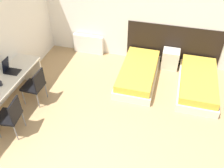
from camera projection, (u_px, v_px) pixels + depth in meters
name	position (u px, v px, depth m)	size (l,w,h in m)	color
wall_back	(133.00, 11.00, 6.35)	(5.78, 0.05, 2.70)	white
headboard_panel	(173.00, 45.00, 6.60)	(2.45, 0.03, 1.11)	black
bed_near_window	(138.00, 73.00, 6.26)	(0.90, 1.87, 0.38)	beige
bed_near_door	(198.00, 83.00, 5.96)	(0.90, 1.87, 0.38)	beige
nightstand	(170.00, 59.00, 6.62)	(0.43, 0.37, 0.52)	beige
radiator	(89.00, 44.00, 7.19)	(0.87, 0.12, 0.55)	silver
desk	(2.00, 91.00, 5.09)	(0.59, 2.26, 0.76)	beige
chair_near_laptop	(35.00, 85.00, 5.43)	(0.44, 0.44, 0.85)	black
chair_near_notebook	(11.00, 115.00, 4.72)	(0.47, 0.47, 0.85)	black
laptop	(10.00, 69.00, 5.29)	(0.32, 0.23, 0.32)	black
mug	(0.00, 83.00, 4.95)	(0.08, 0.08, 0.09)	black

